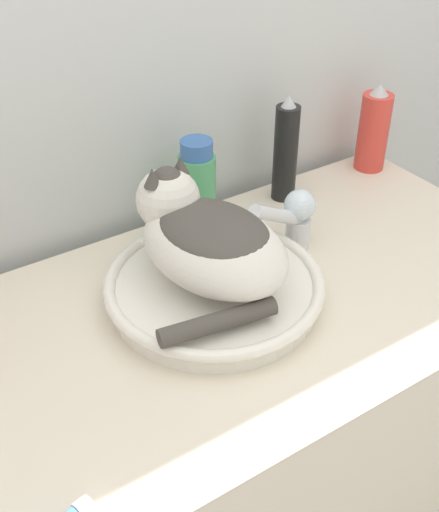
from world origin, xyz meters
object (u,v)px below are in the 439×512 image
Objects in this scene: spray_bottle_trigger at (374,130)px; faucet at (295,216)px; hairspray_can_black at (286,152)px; mouthwash_bottle at (197,187)px; cat at (206,237)px.

faucet is at bearing -154.93° from spray_bottle_trigger.
faucet is 0.19m from hairspray_can_black.
faucet is 0.86× the size of mouthwash_bottle.
spray_bottle_trigger is 0.44m from mouthwash_bottle.
cat reaches higher than spray_bottle_trigger.
cat is 0.57m from spray_bottle_trigger.
cat is 0.20m from faucet.
mouthwash_bottle is at bearing -39.15° from cat.
cat is 0.21m from mouthwash_bottle.
spray_bottle_trigger is (0.53, 0.19, -0.03)m from cat.
hairspray_can_black is at bearing 0.00° from mouthwash_bottle.
hairspray_can_black reaches higher than mouthwash_bottle.
cat is 1.68× the size of mouthwash_bottle.
spray_bottle_trigger is (0.34, 0.16, 0.02)m from faucet.
hairspray_can_black is (-0.24, 0.00, 0.01)m from spray_bottle_trigger.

